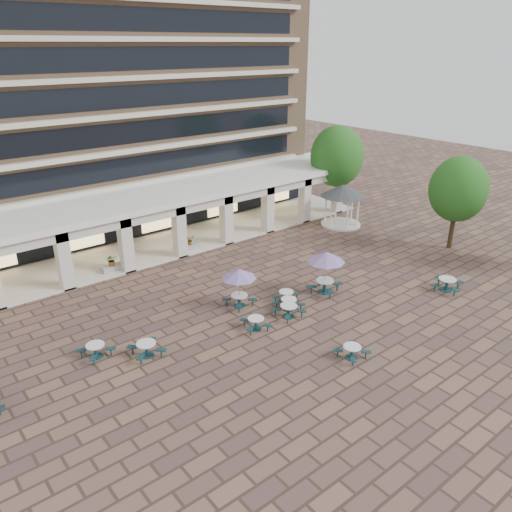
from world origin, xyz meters
The scene contains 18 objects.
ground centered at (0.00, 0.00, 0.00)m, with size 120.00×120.00×0.00m, color brown.
apartment_building centered at (0.00, 25.47, 12.60)m, with size 40.00×15.50×25.20m.
retail_arcade centered at (0.00, 14.80, 3.00)m, with size 42.00×6.60×4.40m.
picnic_table_2 centered at (2.04, -4.34, 0.41)m, with size 1.55×1.55×0.68m.
picnic_table_3 centered at (12.49, -3.15, 0.49)m, with size 2.22×2.22×0.82m.
picnic_table_5 centered at (0.01, 0.85, 0.41)m, with size 1.83×1.83×0.69m.
picnic_table_6 centered at (0.88, 3.51, 2.06)m, with size 2.11×2.11×2.43m.
picnic_table_7 centered at (2.33, 0.70, 0.44)m, with size 1.70×1.70×0.74m.
picnic_table_8 centered at (-5.92, 2.31, 0.45)m, with size 1.75×1.75×0.75m.
picnic_table_9 centered at (2.91, 1.34, 0.42)m, with size 1.61×1.61×0.70m.
picnic_table_10 centered at (3.49, 2.21, 0.40)m, with size 1.83×1.83×0.67m.
picnic_table_11 centered at (6.18, 1.57, 2.35)m, with size 2.39×2.39×2.76m.
picnic_table_12 centered at (-7.96, 3.84, 0.42)m, with size 1.80×1.80×0.71m.
gazebo centered at (16.56, 9.62, 2.70)m, with size 3.85×3.85×3.58m.
tree_east_a centered at (19.25, 0.80, 4.65)m, with size 4.28×4.28×7.12m.
tree_east_c centered at (18.82, 12.57, 5.21)m, with size 4.79×4.79×7.98m.
planter_left centered at (-3.04, 12.90, 0.56)m, with size 1.50×0.74×1.32m.
planter_right centered at (3.22, 12.90, 0.46)m, with size 1.50×0.73×1.20m.
Camera 1 is at (-14.96, -17.78, 14.64)m, focal length 35.00 mm.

